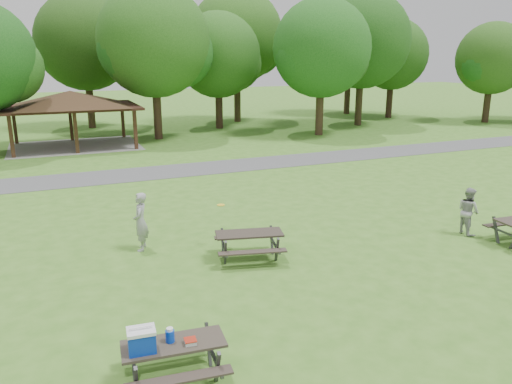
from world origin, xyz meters
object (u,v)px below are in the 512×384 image
Objects in this scene: picnic_table_middle at (249,239)px; frisbee_catcher at (468,211)px; picnic_table_near at (164,347)px; frisbee_thrower at (141,222)px.

frisbee_catcher is (7.86, -0.90, 0.19)m from picnic_table_middle.
picnic_table_middle is at bearing 52.82° from picnic_table_near.
picnic_table_near is 12.31m from frisbee_catcher.
picnic_table_middle is 3.56m from frisbee_thrower.
picnic_table_middle is 1.41× the size of frisbee_catcher.
picnic_table_near is at bearing -127.18° from picnic_table_middle.
picnic_table_near is at bearing 113.04° from frisbee_catcher.
picnic_table_near reaches higher than picnic_table_middle.
frisbee_catcher is (10.76, -2.95, -0.11)m from frisbee_thrower.
frisbee_thrower reaches higher than frisbee_catcher.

